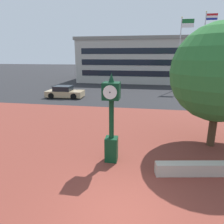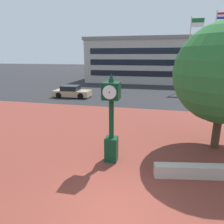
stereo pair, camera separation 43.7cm
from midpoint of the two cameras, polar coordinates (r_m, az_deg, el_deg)
The scene contains 8 objects.
ground_plane at distance 6.63m, azimuth 2.93°, elevation -27.05°, with size 200.00×200.00×0.00m, color #262628.
plaza_brick_paving at distance 10.18m, azimuth 7.26°, elevation -10.72°, with size 44.00×16.57×0.01m, color brown.
planter_wall at distance 8.73m, azimuth 24.03°, elevation -14.94°, with size 3.20×0.40×0.50m, color #ADA393.
street_clock at distance 8.51m, azimuth 1.29°, elevation -1.77°, with size 0.69×0.80×3.84m.
car_street_near at distance 23.18m, azimuth -10.61°, elevation 5.53°, with size 4.08×2.02×1.28m.
flagpole_primary at distance 28.96m, azimuth 21.46°, elevation 16.32°, with size 1.57×0.14×9.18m.
flagpole_secondary at distance 29.45m, azimuth 26.96°, elevation 15.83°, with size 1.42×0.14×9.72m.
civic_building at distance 40.69m, azimuth 11.83°, elevation 14.11°, with size 22.56×15.69×7.41m.
Camera 2 is at (1.02, -4.77, 4.48)m, focal length 32.65 mm.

